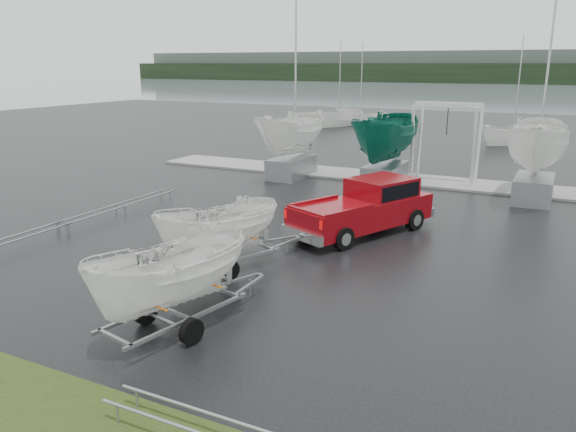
% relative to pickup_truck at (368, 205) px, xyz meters
% --- Properties ---
extents(ground_plane, '(120.00, 120.00, 0.00)m').
position_rel_pickup_truck_xyz_m(ground_plane, '(-0.97, -3.07, -1.00)').
color(ground_plane, black).
rests_on(ground_plane, ground).
extents(lake, '(300.00, 300.00, 0.00)m').
position_rel_pickup_truck_xyz_m(lake, '(-0.97, 96.93, -1.01)').
color(lake, gray).
rests_on(lake, ground).
extents(dock, '(30.00, 3.00, 0.12)m').
position_rel_pickup_truck_xyz_m(dock, '(-0.97, 9.93, -0.95)').
color(dock, gray).
rests_on(dock, ground).
extents(treeline, '(300.00, 8.00, 6.00)m').
position_rel_pickup_truck_xyz_m(treeline, '(-0.97, 166.93, 2.00)').
color(treeline, black).
rests_on(treeline, ground).
extents(far_hill, '(300.00, 6.00, 10.00)m').
position_rel_pickup_truck_xyz_m(far_hill, '(-0.97, 174.93, 4.00)').
color(far_hill, '#4C5651').
rests_on(far_hill, ground).
extents(pickup_truck, '(4.17, 6.09, 1.93)m').
position_rel_pickup_truck_xyz_m(pickup_truck, '(0.00, 0.00, 0.00)').
color(pickup_truck, maroon).
rests_on(pickup_truck, ground).
extents(trailer_hitched, '(2.56, 3.77, 4.68)m').
position_rel_pickup_truck_xyz_m(trailer_hitched, '(-2.63, -5.83, 1.54)').
color(trailer_hitched, gray).
rests_on(trailer_hitched, ground).
extents(trailer_parked, '(2.01, 3.77, 4.97)m').
position_rel_pickup_truck_xyz_m(trailer_parked, '(-1.44, -9.58, 1.69)').
color(trailer_parked, gray).
rests_on(trailer_parked, ground).
extents(boat_hoist, '(3.30, 2.18, 4.12)m').
position_rel_pickup_truck_xyz_m(boat_hoist, '(0.73, 9.93, 1.66)').
color(boat_hoist, silver).
rests_on(boat_hoist, ground).
extents(keelboat_0, '(2.39, 3.20, 10.56)m').
position_rel_pickup_truck_xyz_m(keelboat_0, '(-7.00, 7.93, 2.79)').
color(keelboat_0, gray).
rests_on(keelboat_0, ground).
extents(keelboat_1, '(2.52, 3.20, 7.80)m').
position_rel_pickup_truck_xyz_m(keelboat_1, '(-1.81, 8.13, 3.00)').
color(keelboat_1, gray).
rests_on(keelboat_1, ground).
extents(keelboat_2, '(2.57, 3.20, 10.75)m').
position_rel_pickup_truck_xyz_m(keelboat_2, '(5.12, 7.93, 3.09)').
color(keelboat_2, gray).
rests_on(keelboat_2, ground).
extents(mast_rack_0, '(0.56, 6.50, 0.06)m').
position_rel_pickup_truck_xyz_m(mast_rack_0, '(-9.97, -2.07, -0.65)').
color(mast_rack_0, gray).
rests_on(mast_rack_0, ground).
extents(moored_boat_0, '(3.26, 3.31, 11.46)m').
position_rel_pickup_truck_xyz_m(moored_boat_0, '(-14.29, 33.53, -1.00)').
color(moored_boat_0, white).
rests_on(moored_boat_0, ground).
extents(moored_boat_1, '(3.12, 3.08, 11.18)m').
position_rel_pickup_truck_xyz_m(moored_boat_1, '(-12.89, 35.88, -1.00)').
color(moored_boat_1, white).
rests_on(moored_boat_1, ground).
extents(moored_boat_2, '(3.45, 3.47, 11.25)m').
position_rel_pickup_truck_xyz_m(moored_boat_2, '(2.50, 27.21, -1.00)').
color(moored_boat_2, white).
rests_on(moored_boat_2, ground).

